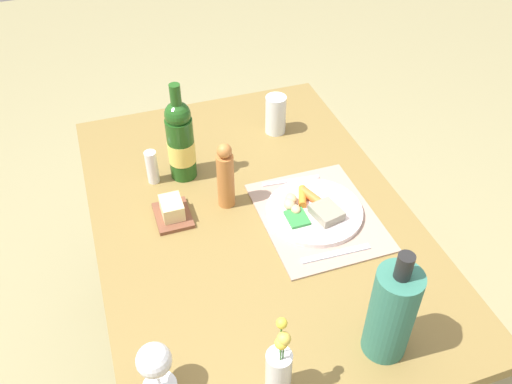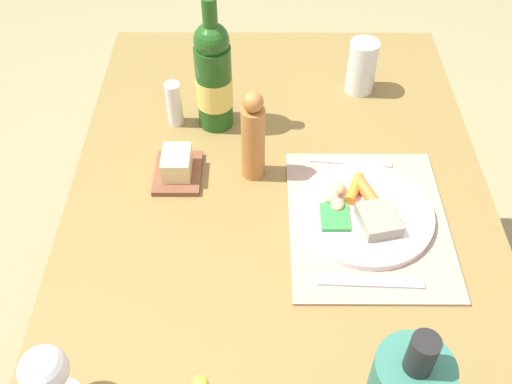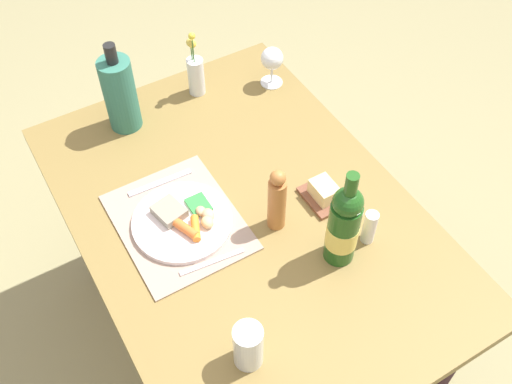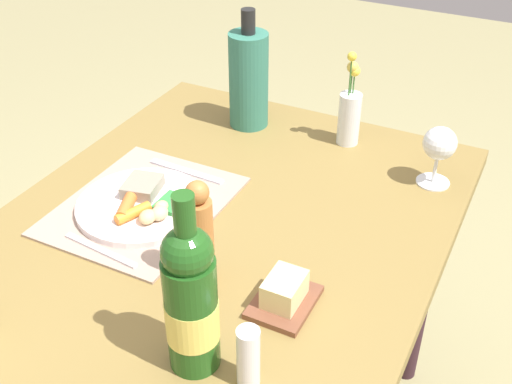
{
  "view_description": "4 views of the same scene",
  "coord_description": "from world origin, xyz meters",
  "px_view_note": "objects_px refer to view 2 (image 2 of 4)",
  "views": [
    {
      "loc": [
        -1.07,
        0.35,
        1.86
      ],
      "look_at": [
        0.03,
        -0.02,
        0.84
      ],
      "focal_mm": 38.06,
      "sensor_mm": 36.0,
      "label": 1
    },
    {
      "loc": [
        -0.84,
        0.05,
        1.68
      ],
      "look_at": [
        -0.07,
        0.05,
        0.87
      ],
      "focal_mm": 41.39,
      "sensor_mm": 36.0,
      "label": 2
    },
    {
      "loc": [
        0.89,
        -0.49,
        2.11
      ],
      "look_at": [
        -0.01,
        0.04,
        0.83
      ],
      "focal_mm": 41.82,
      "sensor_mm": 36.0,
      "label": 3
    },
    {
      "loc": [
        0.82,
        0.54,
        1.57
      ],
      "look_at": [
        -0.07,
        0.09,
        0.89
      ],
      "focal_mm": 44.79,
      "sensor_mm": 36.0,
      "label": 4
    }
  ],
  "objects_px": {
    "pepper_mill": "(253,137)",
    "salt_shaker": "(174,104)",
    "wine_glass": "(45,372)",
    "dining_table": "(279,227)",
    "knife": "(350,162)",
    "fork": "(371,283)",
    "dinner_plate": "(363,211)",
    "butter_dish": "(177,167)",
    "water_tumbler": "(361,70)",
    "wine_bottle": "(214,77)"
  },
  "relations": [
    {
      "from": "butter_dish",
      "to": "dinner_plate",
      "type": "bearing_deg",
      "value": -107.45
    },
    {
      "from": "dining_table",
      "to": "water_tumbler",
      "type": "xyz_separation_m",
      "value": [
        0.38,
        -0.21,
        0.15
      ]
    },
    {
      "from": "fork",
      "to": "water_tumbler",
      "type": "height_order",
      "value": "water_tumbler"
    },
    {
      "from": "dining_table",
      "to": "fork",
      "type": "bearing_deg",
      "value": -143.29
    },
    {
      "from": "knife",
      "to": "pepper_mill",
      "type": "height_order",
      "value": "pepper_mill"
    },
    {
      "from": "salt_shaker",
      "to": "butter_dish",
      "type": "height_order",
      "value": "salt_shaker"
    },
    {
      "from": "pepper_mill",
      "to": "wine_glass",
      "type": "height_order",
      "value": "pepper_mill"
    },
    {
      "from": "fork",
      "to": "dinner_plate",
      "type": "bearing_deg",
      "value": 0.58
    },
    {
      "from": "wine_bottle",
      "to": "pepper_mill",
      "type": "height_order",
      "value": "wine_bottle"
    },
    {
      "from": "wine_glass",
      "to": "water_tumbler",
      "type": "relative_size",
      "value": 1.04
    },
    {
      "from": "water_tumbler",
      "to": "salt_shaker",
      "type": "xyz_separation_m",
      "value": [
        -0.13,
        0.45,
        -0.0
      ]
    },
    {
      "from": "knife",
      "to": "salt_shaker",
      "type": "relative_size",
      "value": 1.63
    },
    {
      "from": "knife",
      "to": "salt_shaker",
      "type": "xyz_separation_m",
      "value": [
        0.14,
        0.4,
        0.05
      ]
    },
    {
      "from": "wine_bottle",
      "to": "wine_glass",
      "type": "relative_size",
      "value": 2.28
    },
    {
      "from": "fork",
      "to": "wine_bottle",
      "type": "bearing_deg",
      "value": 35.65
    },
    {
      "from": "wine_bottle",
      "to": "pepper_mill",
      "type": "relative_size",
      "value": 1.49
    },
    {
      "from": "dinner_plate",
      "to": "fork",
      "type": "relative_size",
      "value": 1.43
    },
    {
      "from": "knife",
      "to": "water_tumbler",
      "type": "bearing_deg",
      "value": -4.44
    },
    {
      "from": "fork",
      "to": "knife",
      "type": "bearing_deg",
      "value": 2.81
    },
    {
      "from": "dinner_plate",
      "to": "salt_shaker",
      "type": "distance_m",
      "value": 0.51
    },
    {
      "from": "dining_table",
      "to": "pepper_mill",
      "type": "relative_size",
      "value": 6.01
    },
    {
      "from": "knife",
      "to": "pepper_mill",
      "type": "distance_m",
      "value": 0.24
    },
    {
      "from": "fork",
      "to": "butter_dish",
      "type": "height_order",
      "value": "butter_dish"
    },
    {
      "from": "pepper_mill",
      "to": "butter_dish",
      "type": "height_order",
      "value": "pepper_mill"
    },
    {
      "from": "dining_table",
      "to": "knife",
      "type": "bearing_deg",
      "value": -56.95
    },
    {
      "from": "water_tumbler",
      "to": "salt_shaker",
      "type": "bearing_deg",
      "value": 106.36
    },
    {
      "from": "dinner_plate",
      "to": "water_tumbler",
      "type": "relative_size",
      "value": 2.04
    },
    {
      "from": "knife",
      "to": "butter_dish",
      "type": "distance_m",
      "value": 0.38
    },
    {
      "from": "dining_table",
      "to": "salt_shaker",
      "type": "height_order",
      "value": "salt_shaker"
    },
    {
      "from": "wine_glass",
      "to": "butter_dish",
      "type": "bearing_deg",
      "value": -15.25
    },
    {
      "from": "pepper_mill",
      "to": "wine_glass",
      "type": "distance_m",
      "value": 0.6
    },
    {
      "from": "pepper_mill",
      "to": "wine_glass",
      "type": "xyz_separation_m",
      "value": [
        -0.51,
        0.3,
        -0.01
      ]
    },
    {
      "from": "salt_shaker",
      "to": "butter_dish",
      "type": "distance_m",
      "value": 0.18
    },
    {
      "from": "wine_glass",
      "to": "butter_dish",
      "type": "height_order",
      "value": "wine_glass"
    },
    {
      "from": "pepper_mill",
      "to": "wine_bottle",
      "type": "bearing_deg",
      "value": 27.45
    },
    {
      "from": "dining_table",
      "to": "dinner_plate",
      "type": "relative_size",
      "value": 4.65
    },
    {
      "from": "fork",
      "to": "wine_glass",
      "type": "bearing_deg",
      "value": 115.39
    },
    {
      "from": "wine_glass",
      "to": "dining_table",
      "type": "bearing_deg",
      "value": -39.24
    },
    {
      "from": "salt_shaker",
      "to": "wine_bottle",
      "type": "bearing_deg",
      "value": -89.71
    },
    {
      "from": "knife",
      "to": "butter_dish",
      "type": "height_order",
      "value": "butter_dish"
    },
    {
      "from": "dinner_plate",
      "to": "water_tumbler",
      "type": "distance_m",
      "value": 0.43
    },
    {
      "from": "dinner_plate",
      "to": "butter_dish",
      "type": "height_order",
      "value": "butter_dish"
    },
    {
      "from": "dinner_plate",
      "to": "pepper_mill",
      "type": "distance_m",
      "value": 0.27
    },
    {
      "from": "fork",
      "to": "knife",
      "type": "distance_m",
      "value": 0.32
    },
    {
      "from": "pepper_mill",
      "to": "butter_dish",
      "type": "bearing_deg",
      "value": 92.39
    },
    {
      "from": "fork",
      "to": "knife",
      "type": "relative_size",
      "value": 1.08
    },
    {
      "from": "knife",
      "to": "wine_bottle",
      "type": "height_order",
      "value": "wine_bottle"
    },
    {
      "from": "butter_dish",
      "to": "water_tumbler",
      "type": "bearing_deg",
      "value": -54.09
    },
    {
      "from": "pepper_mill",
      "to": "salt_shaker",
      "type": "height_order",
      "value": "pepper_mill"
    },
    {
      "from": "knife",
      "to": "wine_glass",
      "type": "bearing_deg",
      "value": 142.2
    }
  ]
}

